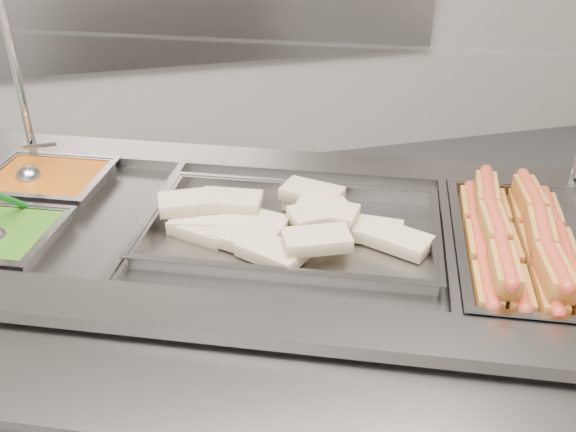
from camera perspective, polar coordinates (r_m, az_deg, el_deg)
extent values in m
cube|color=slate|center=(1.73, -1.58, -12.99)|extent=(1.83, 1.30, 0.82)
cube|color=slate|center=(1.21, -4.64, -9.08)|extent=(1.68, 0.79, 0.03)
cube|color=slate|center=(1.75, 0.12, 4.62)|extent=(1.68, 0.79, 0.03)
cube|color=black|center=(1.53, -1.75, -4.42)|extent=(1.61, 1.08, 0.02)
cube|color=slate|center=(1.46, 14.06, -1.89)|extent=(0.22, 0.50, 0.01)
cube|color=slate|center=(1.54, -12.23, 0.20)|extent=(0.22, 0.50, 0.01)
cube|color=slate|center=(1.12, -6.38, -15.38)|extent=(1.65, 0.87, 0.02)
cylinder|color=silver|center=(1.90, -22.96, 11.45)|extent=(0.02, 0.02, 0.41)
cube|color=silver|center=(1.50, -0.68, 15.20)|extent=(1.54, 0.85, 0.08)
cube|color=#B75C0A|center=(1.79, -20.46, 2.27)|extent=(0.32, 0.29, 0.08)
cube|color=#A66E22|center=(1.34, 17.21, -6.36)|extent=(0.10, 0.15, 0.05)
cylinder|color=#D54526|center=(1.33, 17.35, -5.64)|extent=(0.09, 0.15, 0.03)
cube|color=#A66E22|center=(1.47, 16.54, -2.49)|extent=(0.10, 0.15, 0.05)
cylinder|color=#D54526|center=(1.46, 16.65, -1.86)|extent=(0.09, 0.15, 0.03)
cube|color=#A66E22|center=(1.61, 15.97, 0.68)|extent=(0.10, 0.15, 0.05)
cylinder|color=#D54526|center=(1.60, 16.07, 1.27)|extent=(0.09, 0.15, 0.03)
cube|color=#A66E22|center=(1.35, 19.67, -6.48)|extent=(0.10, 0.15, 0.05)
cylinder|color=#D54526|center=(1.34, 19.82, -5.79)|extent=(0.09, 0.15, 0.03)
cube|color=#A66E22|center=(1.48, 18.76, -2.67)|extent=(0.10, 0.15, 0.05)
cylinder|color=#D54526|center=(1.47, 18.88, -2.02)|extent=(0.08, 0.16, 0.03)
cube|color=#A66E22|center=(1.62, 18.00, 0.48)|extent=(0.10, 0.15, 0.05)
cylinder|color=#D54526|center=(1.61, 18.12, 1.11)|extent=(0.09, 0.15, 0.03)
cube|color=#A66E22|center=(1.36, 22.12, -6.57)|extent=(0.10, 0.15, 0.05)
cylinder|color=#D54526|center=(1.35, 22.28, -5.92)|extent=(0.09, 0.15, 0.03)
cube|color=#A66E22|center=(1.50, 20.97, -2.87)|extent=(0.10, 0.15, 0.05)
cylinder|color=#D54526|center=(1.48, 21.12, -2.18)|extent=(0.09, 0.15, 0.03)
cube|color=#A66E22|center=(1.63, 20.05, 0.35)|extent=(0.10, 0.15, 0.05)
cylinder|color=#D54526|center=(1.62, 20.17, 0.94)|extent=(0.09, 0.15, 0.03)
cube|color=#A66E22|center=(1.51, 23.16, -2.98)|extent=(0.10, 0.15, 0.05)
cylinder|color=#D54526|center=(1.50, 23.32, -2.33)|extent=(0.09, 0.15, 0.03)
cube|color=#A66E22|center=(1.65, 22.04, 0.13)|extent=(0.10, 0.15, 0.05)
cylinder|color=#D54526|center=(1.64, 22.18, 0.77)|extent=(0.09, 0.15, 0.03)
cube|color=#A66E22|center=(1.32, 18.68, -4.53)|extent=(0.10, 0.15, 0.05)
cylinder|color=#D54526|center=(1.31, 18.82, -3.79)|extent=(0.09, 0.15, 0.03)
cube|color=#A66E22|center=(1.46, 17.82, -0.82)|extent=(0.09, 0.15, 0.05)
cylinder|color=#D54526|center=(1.45, 17.95, -0.13)|extent=(0.08, 0.16, 0.03)
cube|color=#A66E22|center=(1.59, 17.22, 1.97)|extent=(0.11, 0.15, 0.05)
cylinder|color=#D54526|center=(1.58, 17.34, 2.63)|extent=(0.09, 0.15, 0.03)
cube|color=#A66E22|center=(1.35, 22.56, -4.66)|extent=(0.09, 0.15, 0.05)
cylinder|color=#D54526|center=(1.34, 22.74, -3.93)|extent=(0.08, 0.16, 0.03)
cube|color=#A66E22|center=(1.47, 21.53, -1.31)|extent=(0.11, 0.15, 0.05)
cylinder|color=#D54526|center=(1.46, 21.68, -0.62)|extent=(0.10, 0.15, 0.03)
cube|color=#A66E22|center=(1.60, 20.64, 1.58)|extent=(0.09, 0.15, 0.05)
cylinder|color=#D54526|center=(1.59, 20.78, 2.23)|extent=(0.08, 0.16, 0.03)
cube|color=tan|center=(1.46, 7.31, -1.24)|extent=(0.16, 0.14, 0.03)
cube|color=tan|center=(1.47, -2.80, -0.63)|extent=(0.16, 0.15, 0.03)
cube|color=tan|center=(1.47, -7.73, -1.12)|extent=(0.16, 0.15, 0.03)
cube|color=tan|center=(1.55, 2.37, 0.94)|extent=(0.15, 0.16, 0.03)
cube|color=tan|center=(1.42, -4.11, -2.00)|extent=(0.16, 0.15, 0.03)
cube|color=tan|center=(1.49, -7.68, -0.45)|extent=(0.16, 0.12, 0.03)
cube|color=tan|center=(1.43, 9.76, -2.11)|extent=(0.15, 0.16, 0.03)
cube|color=tan|center=(1.37, -1.49, -3.19)|extent=(0.15, 0.16, 0.03)
cube|color=tan|center=(1.51, -8.75, 1.21)|extent=(0.14, 0.08, 0.03)
cube|color=tan|center=(1.45, 2.96, 0.12)|extent=(0.15, 0.09, 0.03)
cube|color=tan|center=(1.45, 3.38, 0.28)|extent=(0.16, 0.14, 0.03)
cube|color=tan|center=(1.53, 2.16, 2.03)|extent=(0.16, 0.15, 0.03)
cube|color=tan|center=(1.51, -5.10, 1.31)|extent=(0.16, 0.13, 0.03)
cube|color=tan|center=(1.36, 2.59, -2.14)|extent=(0.15, 0.09, 0.03)
sphere|color=#BBBBC0|center=(1.78, -22.02, 3.14)|extent=(0.07, 0.07, 0.07)
cylinder|color=#BBBBC0|center=(1.81, -21.27, 5.82)|extent=(0.07, 0.15, 0.07)
cylinder|color=#12671F|center=(1.57, -23.61, 1.36)|extent=(0.06, 0.12, 0.11)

